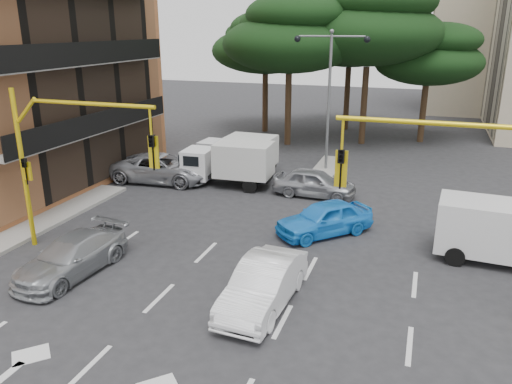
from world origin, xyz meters
TOP-DOWN VIEW (x-y plane):
  - ground at (0.00, 0.00)m, footprint 120.00×120.00m
  - median_strip at (0.00, 16.00)m, footprint 1.40×6.00m
  - pine_left_near at (-3.94, 21.96)m, footprint 9.15×9.15m
  - pine_center at (1.06, 23.96)m, footprint 9.98×9.98m
  - pine_left_far at (-6.94, 25.96)m, footprint 8.32×8.32m
  - pine_right at (5.06, 25.96)m, footprint 7.49×7.49m
  - pine_back at (-0.94, 28.96)m, footprint 9.15×9.15m
  - signal_mast_right at (6.80, 1.99)m, footprint 5.79×0.37m
  - signal_mast_left at (-6.80, 1.99)m, footprint 5.79×0.37m
  - street_lamp_center at (0.00, 16.00)m, footprint 4.16×0.36m
  - car_white_hatch at (1.20, 0.65)m, footprint 1.74×4.38m
  - car_blue_compact at (1.82, 6.67)m, footprint 4.00×4.04m
  - car_silver_wagon at (-5.61, 0.50)m, footprint 2.20×4.57m
  - car_silver_cross_a at (-8.00, 10.97)m, footprint 5.63×2.95m
  - car_silver_cross_b at (0.38, 11.26)m, footprint 4.13×1.78m
  - van_white at (8.30, 6.24)m, footprint 4.59×2.32m
  - box_truck_a at (-4.72, 14.00)m, footprint 4.52×2.00m
  - box_truck_b at (-4.32, 11.50)m, footprint 4.90×2.30m

SIDE VIEW (x-z plane):
  - ground at x=0.00m, z-range 0.00..0.00m
  - median_strip at x=0.00m, z-range 0.00..0.15m
  - car_silver_wagon at x=-5.61m, z-range 0.00..1.28m
  - car_blue_compact at x=1.82m, z-range 0.00..1.38m
  - car_silver_cross_b at x=0.38m, z-range 0.00..1.39m
  - car_white_hatch at x=1.20m, z-range 0.00..1.42m
  - car_silver_cross_a at x=-8.00m, z-range 0.00..1.51m
  - box_truck_a at x=-4.72m, z-range 0.00..2.20m
  - van_white at x=8.30m, z-range 0.00..2.23m
  - box_truck_b at x=-4.32m, z-range 0.00..2.36m
  - signal_mast_right at x=6.80m, z-range 0.88..6.88m
  - signal_mast_left at x=-6.80m, z-range 0.88..6.88m
  - street_lamp_center at x=0.00m, z-range 1.54..9.31m
  - pine_right at x=5.06m, z-range 2.03..10.40m
  - pine_left_far at x=-6.94m, z-range 2.26..11.56m
  - pine_left_near at x=-3.94m, z-range 2.49..12.72m
  - pine_back at x=-0.94m, z-range 2.49..12.72m
  - pine_center at x=1.06m, z-range 2.72..13.88m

